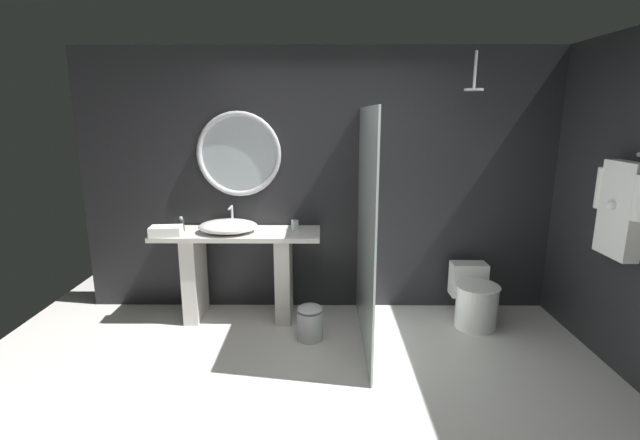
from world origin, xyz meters
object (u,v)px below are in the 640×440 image
folded_hand_towel (166,231)px  round_wall_mirror (239,154)px  tumbler_cup (295,225)px  waste_bin (310,322)px  soap_dispenser (181,225)px  toilet (474,298)px  rain_shower_head (474,85)px  hanging_bathrobe (622,205)px  vessel_sink (228,226)px

folded_hand_towel → round_wall_mirror: bearing=32.3°
tumbler_cup → waste_bin: 0.93m
waste_bin → soap_dispenser: bearing=159.4°
toilet → rain_shower_head: bearing=157.5°
toilet → folded_hand_towel: size_ratio=2.15×
round_wall_mirror → tumbler_cup: bearing=-19.5°
toilet → round_wall_mirror: bearing=170.5°
soap_dispenser → hanging_bathrobe: bearing=-14.2°
hanging_bathrobe → rain_shower_head: bearing=137.4°
folded_hand_towel → waste_bin: bearing=-13.0°
soap_dispenser → waste_bin: 1.53m
soap_dispenser → hanging_bathrobe: 3.68m
rain_shower_head → toilet: 1.97m
tumbler_cup → waste_bin: (0.16, -0.51, -0.76)m
hanging_bathrobe → waste_bin: hanging_bathrobe is taller
toilet → waste_bin: size_ratio=1.87×
waste_bin → folded_hand_towel: size_ratio=1.15×
rain_shower_head → folded_hand_towel: size_ratio=1.18×
soap_dispenser → waste_bin: size_ratio=0.44×
soap_dispenser → folded_hand_towel: 0.19m
vessel_sink → round_wall_mirror: (0.08, 0.27, 0.65)m
tumbler_cup → hanging_bathrobe: (2.47, -0.95, 0.39)m
tumbler_cup → toilet: tumbler_cup is taller
vessel_sink → folded_hand_towel: 0.56m
vessel_sink → toilet: size_ratio=0.92×
tumbler_cup → hanging_bathrobe: hanging_bathrobe is taller
round_wall_mirror → waste_bin: (0.70, -0.70, -1.42)m
round_wall_mirror → hanging_bathrobe: 3.24m
rain_shower_head → folded_hand_towel: 3.05m
tumbler_cup → folded_hand_towel: (-1.18, -0.20, -0.01)m
tumbler_cup → round_wall_mirror: size_ratio=0.12×
folded_hand_towel → rain_shower_head: bearing=1.6°
soap_dispenser → round_wall_mirror: 0.87m
folded_hand_towel → soap_dispenser: bearing=58.7°
vessel_sink → tumbler_cup: 0.63m
soap_dispenser → hanging_bathrobe: hanging_bathrobe is taller
waste_bin → vessel_sink: bearing=151.0°
vessel_sink → soap_dispenser: (-0.45, 0.03, 0.01)m
vessel_sink → toilet: 2.44m
vessel_sink → round_wall_mirror: round_wall_mirror is taller
soap_dispenser → vessel_sink: bearing=-3.8°
vessel_sink → tumbler_cup: (0.63, 0.08, -0.01)m
tumbler_cup → hanging_bathrobe: size_ratio=0.13×
rain_shower_head → waste_bin: rain_shower_head is taller
waste_bin → folded_hand_towel: bearing=167.0°
tumbler_cup → soap_dispenser: (-1.08, -0.05, 0.01)m
soap_dispenser → waste_bin: soap_dispenser is taller
folded_hand_towel → hanging_bathrobe: bearing=-11.5°
tumbler_cup → soap_dispenser: soap_dispenser is taller
vessel_sink → rain_shower_head: 2.56m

